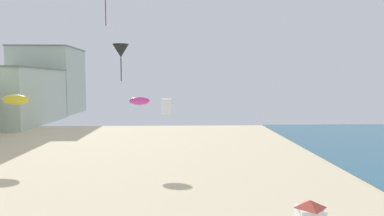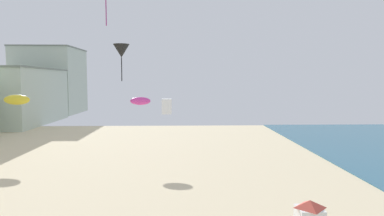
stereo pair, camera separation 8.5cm
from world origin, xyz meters
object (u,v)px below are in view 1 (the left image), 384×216
object	(u,v)px
lifeguard_stand	(310,215)
kite_white_box	(166,106)
kite_magenta_parafoil_2	(140,101)
kite_black_delta	(121,51)
kite_yellow_parafoil	(15,100)

from	to	relation	value
lifeguard_stand	kite_white_box	distance (m)	12.81
kite_magenta_parafoil_2	kite_black_delta	world-z (taller)	kite_black_delta
kite_magenta_parafoil_2	lifeguard_stand	bearing A→B (deg)	-64.97
kite_black_delta	kite_yellow_parafoil	bearing A→B (deg)	140.63
lifeguard_stand	kite_yellow_parafoil	size ratio (longest dim) A/B	0.90
lifeguard_stand	kite_black_delta	size ratio (longest dim) A/B	0.89
kite_yellow_parafoil	kite_white_box	bearing A→B (deg)	-37.84
kite_white_box	kite_magenta_parafoil_2	bearing A→B (deg)	105.85
lifeguard_stand	kite_white_box	bearing A→B (deg)	123.92
kite_magenta_parafoil_2	kite_white_box	bearing A→B (deg)	-74.15
lifeguard_stand	kite_black_delta	xyz separation A→B (m)	(-10.42, 12.20, 8.34)
kite_yellow_parafoil	kite_magenta_parafoil_2	distance (m)	13.73
kite_yellow_parafoil	kite_black_delta	xyz separation A→B (m)	(13.42, -11.01, 4.39)
lifeguard_stand	kite_black_delta	bearing A→B (deg)	130.08
kite_magenta_parafoil_2	kite_black_delta	xyz separation A→B (m)	(-0.24, -9.59, 4.46)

